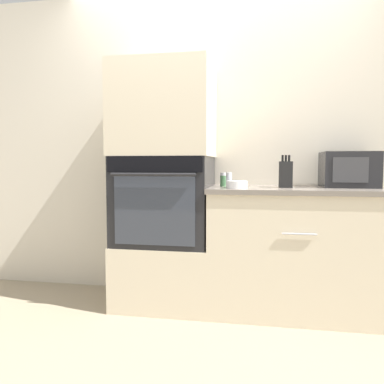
# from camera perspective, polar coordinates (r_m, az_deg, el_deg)

# --- Properties ---
(ground_plane) EXTENTS (12.00, 12.00, 0.00)m
(ground_plane) POSITION_cam_1_polar(r_m,az_deg,el_deg) (2.72, 2.13, -19.18)
(ground_plane) COLOR gray
(wall_back) EXTENTS (8.00, 0.05, 2.50)m
(wall_back) POSITION_cam_1_polar(r_m,az_deg,el_deg) (3.12, 3.81, 7.34)
(wall_back) COLOR beige
(wall_back) RESTS_ON ground_plane
(oven_cabinet_base) EXTENTS (0.72, 0.60, 0.48)m
(oven_cabinet_base) POSITION_cam_1_polar(r_m,az_deg,el_deg) (2.98, -4.10, -12.14)
(oven_cabinet_base) COLOR beige
(oven_cabinet_base) RESTS_ON ground_plane
(wall_oven) EXTENTS (0.70, 0.64, 0.66)m
(wall_oven) POSITION_cam_1_polar(r_m,az_deg,el_deg) (2.87, -4.18, -1.18)
(wall_oven) COLOR black
(wall_oven) RESTS_ON oven_cabinet_base
(oven_cabinet_upper) EXTENTS (0.72, 0.60, 0.68)m
(oven_cabinet_upper) POSITION_cam_1_polar(r_m,az_deg,el_deg) (2.89, -4.23, 12.17)
(oven_cabinet_upper) COLOR beige
(oven_cabinet_upper) RESTS_ON wall_oven
(counter_unit) EXTENTS (1.23, 0.63, 0.91)m
(counter_unit) POSITION_cam_1_polar(r_m,az_deg,el_deg) (2.85, 15.32, -8.51)
(counter_unit) COLOR beige
(counter_unit) RESTS_ON ground_plane
(microwave) EXTENTS (0.38, 0.32, 0.26)m
(microwave) POSITION_cam_1_polar(r_m,az_deg,el_deg) (2.95, 22.74, 3.17)
(microwave) COLOR #232326
(microwave) RESTS_ON counter_unit
(knife_block) EXTENTS (0.09, 0.11, 0.23)m
(knife_block) POSITION_cam_1_polar(r_m,az_deg,el_deg) (2.76, 14.07, 2.65)
(knife_block) COLOR black
(knife_block) RESTS_ON counter_unit
(bowl) EXTENTS (0.15, 0.15, 0.05)m
(bowl) POSITION_cam_1_polar(r_m,az_deg,el_deg) (2.63, 6.83, 1.14)
(bowl) COLOR white
(bowl) RESTS_ON counter_unit
(condiment_jar_near) EXTENTS (0.04, 0.04, 0.10)m
(condiment_jar_near) POSITION_cam_1_polar(r_m,az_deg,el_deg) (2.83, 4.76, 1.88)
(condiment_jar_near) COLOR #427047
(condiment_jar_near) RESTS_ON counter_unit
(condiment_jar_mid) EXTENTS (0.04, 0.04, 0.07)m
(condiment_jar_mid) POSITION_cam_1_polar(r_m,az_deg,el_deg) (2.87, 14.58, 1.43)
(condiment_jar_mid) COLOR silver
(condiment_jar_mid) RESTS_ON counter_unit
(condiment_jar_far) EXTENTS (0.04, 0.04, 0.11)m
(condiment_jar_far) POSITION_cam_1_polar(r_m,az_deg,el_deg) (2.72, 5.66, 1.83)
(condiment_jar_far) COLOR silver
(condiment_jar_far) RESTS_ON counter_unit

